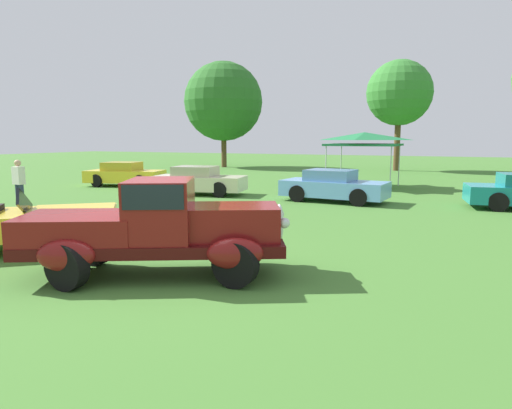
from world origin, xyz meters
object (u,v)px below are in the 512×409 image
(show_car_skyblue, at_px, (333,186))
(feature_pickup_truck, at_px, (156,227))
(show_car_yellow, at_px, (124,174))
(canopy_tent_left_field, at_px, (365,138))
(show_car_cream, at_px, (198,181))
(spectator_between_cars, at_px, (19,183))
(neighbor_convertible, at_px, (19,223))

(show_car_skyblue, bearing_deg, feature_pickup_truck, -92.12)
(show_car_yellow, xyz_separation_m, show_car_skyblue, (11.17, -1.21, 0.00))
(show_car_yellow, distance_m, canopy_tent_left_field, 12.21)
(show_car_cream, distance_m, spectator_between_cars, 6.93)
(show_car_cream, bearing_deg, feature_pickup_truck, -61.82)
(feature_pickup_truck, xyz_separation_m, neighbor_convertible, (-3.85, 0.28, -0.29))
(neighbor_convertible, height_order, show_car_skyblue, neighbor_convertible)
(feature_pickup_truck, relative_size, show_car_yellow, 1.13)
(show_car_cream, xyz_separation_m, canopy_tent_left_field, (5.90, 5.98, 1.83))
(feature_pickup_truck, xyz_separation_m, spectator_between_cars, (-8.84, 4.19, 0.05))
(show_car_yellow, relative_size, canopy_tent_left_field, 1.23)
(show_car_yellow, relative_size, show_car_skyblue, 1.01)
(neighbor_convertible, height_order, show_car_cream, neighbor_convertible)
(show_car_skyblue, bearing_deg, spectator_between_cars, -145.67)
(show_car_cream, bearing_deg, show_car_yellow, 164.64)
(spectator_between_cars, relative_size, canopy_tent_left_field, 0.50)
(neighbor_convertible, bearing_deg, canopy_tent_left_field, 75.07)
(feature_pickup_truck, distance_m, neighbor_convertible, 3.87)
(show_car_skyblue, relative_size, spectator_between_cars, 2.42)
(show_car_skyblue, distance_m, canopy_tent_left_field, 6.02)
(canopy_tent_left_field, bearing_deg, show_car_yellow, -157.98)
(feature_pickup_truck, relative_size, spectator_between_cars, 2.75)
(feature_pickup_truck, height_order, canopy_tent_left_field, canopy_tent_left_field)
(show_car_skyblue, bearing_deg, show_car_cream, -177.65)
(spectator_between_cars, bearing_deg, show_car_yellow, 104.51)
(canopy_tent_left_field, bearing_deg, show_car_cream, -134.60)
(show_car_yellow, distance_m, show_car_cream, 5.49)
(show_car_skyblue, bearing_deg, show_car_yellow, 173.80)
(show_car_cream, bearing_deg, show_car_skyblue, 2.35)
(neighbor_convertible, xyz_separation_m, show_car_yellow, (-6.94, 11.43, 0.02))
(neighbor_convertible, relative_size, spectator_between_cars, 2.65)
(show_car_yellow, height_order, spectator_between_cars, spectator_between_cars)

